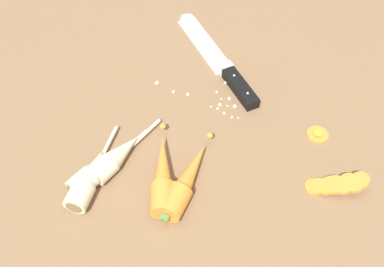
{
  "coord_description": "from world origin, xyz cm",
  "views": [
    {
      "loc": [
        1.16,
        -51.76,
        64.49
      ],
      "look_at": [
        0.0,
        -2.0,
        1.5
      ],
      "focal_mm": 40.24,
      "sensor_mm": 36.0,
      "label": 1
    }
  ],
  "objects_px": {
    "carrot_slice_stray_near": "(318,134)",
    "carrot_slice_stack": "(337,185)",
    "parsnip_front": "(99,169)",
    "chefs_knife": "(213,54)",
    "parsnip_mid_right": "(89,178)",
    "parsnip_mid_left": "(117,156)",
    "whole_carrot_second": "(186,181)",
    "whole_carrot": "(163,176)"
  },
  "relations": [
    {
      "from": "parsnip_mid_right",
      "to": "carrot_slice_stray_near",
      "type": "xyz_separation_m",
      "value": [
        0.41,
        0.12,
        -0.02
      ]
    },
    {
      "from": "whole_carrot",
      "to": "parsnip_front",
      "type": "xyz_separation_m",
      "value": [
        -0.11,
        0.01,
        -0.0
      ]
    },
    {
      "from": "whole_carrot_second",
      "to": "parsnip_mid_right",
      "type": "bearing_deg",
      "value": 178.99
    },
    {
      "from": "whole_carrot",
      "to": "whole_carrot_second",
      "type": "bearing_deg",
      "value": -13.62
    },
    {
      "from": "parsnip_mid_right",
      "to": "carrot_slice_stack",
      "type": "relative_size",
      "value": 1.73
    },
    {
      "from": "carrot_slice_stack",
      "to": "parsnip_mid_right",
      "type": "bearing_deg",
      "value": -179.9
    },
    {
      "from": "parsnip_mid_right",
      "to": "carrot_slice_stray_near",
      "type": "height_order",
      "value": "parsnip_mid_right"
    },
    {
      "from": "whole_carrot_second",
      "to": "parsnip_mid_right",
      "type": "height_order",
      "value": "whole_carrot_second"
    },
    {
      "from": "chefs_knife",
      "to": "whole_carrot_second",
      "type": "relative_size",
      "value": 1.77
    },
    {
      "from": "parsnip_front",
      "to": "carrot_slice_stray_near",
      "type": "bearing_deg",
      "value": 14.05
    },
    {
      "from": "whole_carrot",
      "to": "carrot_slice_stack",
      "type": "relative_size",
      "value": 1.89
    },
    {
      "from": "chefs_knife",
      "to": "parsnip_mid_right",
      "type": "height_order",
      "value": "parsnip_mid_right"
    },
    {
      "from": "chefs_knife",
      "to": "whole_carrot",
      "type": "xyz_separation_m",
      "value": [
        -0.09,
        -0.33,
        0.01
      ]
    },
    {
      "from": "carrot_slice_stray_near",
      "to": "carrot_slice_stack",
      "type": "bearing_deg",
      "value": -84.3
    },
    {
      "from": "carrot_slice_stack",
      "to": "carrot_slice_stray_near",
      "type": "distance_m",
      "value": 0.12
    },
    {
      "from": "whole_carrot_second",
      "to": "carrot_slice_stray_near",
      "type": "relative_size",
      "value": 4.46
    },
    {
      "from": "parsnip_front",
      "to": "parsnip_mid_left",
      "type": "height_order",
      "value": "same"
    },
    {
      "from": "carrot_slice_stray_near",
      "to": "whole_carrot_second",
      "type": "bearing_deg",
      "value": -153.8
    },
    {
      "from": "parsnip_mid_right",
      "to": "carrot_slice_stack",
      "type": "height_order",
      "value": "parsnip_mid_right"
    },
    {
      "from": "whole_carrot",
      "to": "carrot_slice_stray_near",
      "type": "relative_size",
      "value": 4.86
    },
    {
      "from": "parsnip_mid_left",
      "to": "carrot_slice_stray_near",
      "type": "bearing_deg",
      "value": 11.05
    },
    {
      "from": "parsnip_mid_right",
      "to": "carrot_slice_stray_near",
      "type": "relative_size",
      "value": 4.45
    },
    {
      "from": "parsnip_mid_right",
      "to": "parsnip_front",
      "type": "bearing_deg",
      "value": 52.71
    },
    {
      "from": "parsnip_mid_right",
      "to": "parsnip_mid_left",
      "type": "bearing_deg",
      "value": 47.42
    },
    {
      "from": "parsnip_mid_left",
      "to": "carrot_slice_stray_near",
      "type": "distance_m",
      "value": 0.38
    },
    {
      "from": "parsnip_front",
      "to": "parsnip_mid_left",
      "type": "xyz_separation_m",
      "value": [
        0.03,
        0.03,
        0.0
      ]
    },
    {
      "from": "chefs_knife",
      "to": "parsnip_front",
      "type": "distance_m",
      "value": 0.38
    },
    {
      "from": "chefs_knife",
      "to": "parsnip_mid_left",
      "type": "relative_size",
      "value": 2.15
    },
    {
      "from": "chefs_knife",
      "to": "parsnip_front",
      "type": "height_order",
      "value": "parsnip_front"
    },
    {
      "from": "whole_carrot_second",
      "to": "carrot_slice_stray_near",
      "type": "xyz_separation_m",
      "value": [
        0.25,
        0.12,
        -0.02
      ]
    },
    {
      "from": "whole_carrot",
      "to": "parsnip_mid_left",
      "type": "distance_m",
      "value": 0.09
    },
    {
      "from": "chefs_knife",
      "to": "carrot_slice_stray_near",
      "type": "bearing_deg",
      "value": -48.16
    },
    {
      "from": "parsnip_mid_left",
      "to": "parsnip_mid_right",
      "type": "relative_size",
      "value": 0.83
    },
    {
      "from": "whole_carrot",
      "to": "parsnip_mid_right",
      "type": "relative_size",
      "value": 1.09
    },
    {
      "from": "chefs_knife",
      "to": "parsnip_front",
      "type": "xyz_separation_m",
      "value": [
        -0.2,
        -0.32,
        0.01
      ]
    },
    {
      "from": "whole_carrot",
      "to": "carrot_slice_stray_near",
      "type": "distance_m",
      "value": 0.31
    },
    {
      "from": "whole_carrot",
      "to": "parsnip_mid_right",
      "type": "distance_m",
      "value": 0.13
    },
    {
      "from": "parsnip_mid_right",
      "to": "carrot_slice_stray_near",
      "type": "bearing_deg",
      "value": 16.01
    },
    {
      "from": "parsnip_front",
      "to": "parsnip_mid_right",
      "type": "xyz_separation_m",
      "value": [
        -0.01,
        -0.02,
        -0.0
      ]
    },
    {
      "from": "chefs_knife",
      "to": "carrot_slice_stack",
      "type": "relative_size",
      "value": 3.07
    },
    {
      "from": "whole_carrot_second",
      "to": "parsnip_mid_right",
      "type": "xyz_separation_m",
      "value": [
        -0.17,
        0.0,
        -0.0
      ]
    },
    {
      "from": "parsnip_front",
      "to": "parsnip_mid_right",
      "type": "relative_size",
      "value": 0.85
    }
  ]
}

